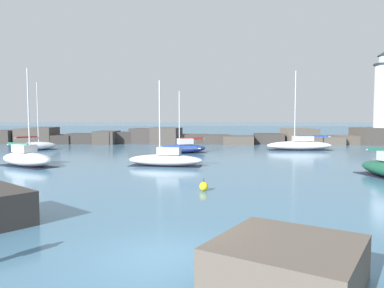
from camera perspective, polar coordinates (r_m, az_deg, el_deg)
ground_plane at (r=11.62m, az=-4.65°, el=-16.79°), size 600.00×600.00×0.00m
open_sea_beyond at (r=118.62m, az=0.91°, el=2.12°), size 400.00×116.00×0.01m
breakwater_jetty at (r=58.53m, az=1.52°, el=1.03°), size 65.13×7.12×2.56m
foreground_rocks at (r=12.33m, az=-11.84°, el=-12.74°), size 18.84×9.57×1.33m
sailboat_moored_0 at (r=48.96m, az=16.09°, el=-0.12°), size 8.21×2.43×9.92m
sailboat_moored_2 at (r=31.84m, az=-4.01°, el=-2.30°), size 6.60×2.85×7.23m
sailboat_moored_3 at (r=43.03m, az=-1.36°, el=-0.59°), size 5.95×3.98×7.10m
sailboat_moored_4 at (r=34.59m, az=-23.90°, el=-1.98°), size 6.24×5.03×8.19m
sailboat_moored_5 at (r=50.74m, az=-22.75°, el=-0.25°), size 4.92×5.00×8.50m
mooring_buoy_orange_near at (r=21.20m, az=1.82°, el=-6.47°), size 0.50×0.50×0.70m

